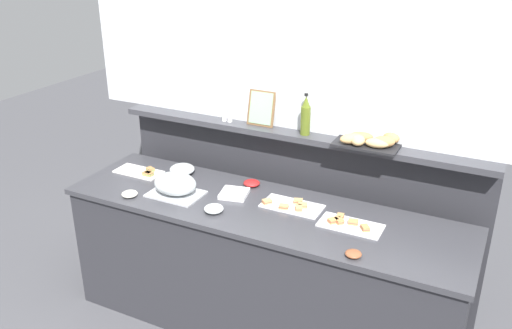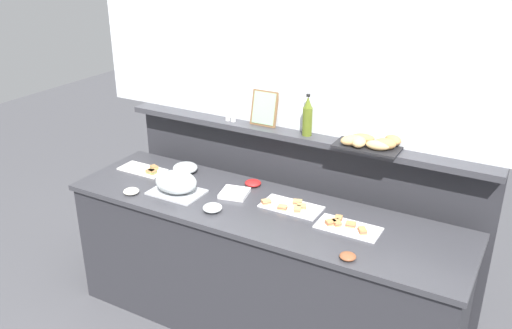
% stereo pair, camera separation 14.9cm
% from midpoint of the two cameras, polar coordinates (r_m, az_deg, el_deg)
% --- Properties ---
extents(ground_plane, '(12.00, 12.00, 0.00)m').
position_cam_midpoint_polar(ground_plane, '(4.30, 5.44, -11.88)').
color(ground_plane, '#4C4C51').
extents(buffet_counter, '(2.56, 0.71, 0.90)m').
position_cam_midpoint_polar(buffet_counter, '(3.60, 1.70, -10.86)').
color(buffet_counter, '#2D2D33').
rests_on(buffet_counter, ground_plane).
extents(back_ledge_unit, '(2.61, 0.22, 1.25)m').
position_cam_midpoint_polar(back_ledge_unit, '(3.91, 5.39, -4.51)').
color(back_ledge_unit, '#2D2D33').
rests_on(back_ledge_unit, ground_plane).
extents(upper_wall_panel, '(3.21, 0.08, 1.35)m').
position_cam_midpoint_polar(upper_wall_panel, '(3.52, 6.35, 14.20)').
color(upper_wall_panel, silver).
rests_on(upper_wall_panel, back_ledge_unit).
extents(sandwich_platter_rear, '(0.37, 0.18, 0.04)m').
position_cam_midpoint_polar(sandwich_platter_rear, '(3.20, 10.82, -6.41)').
color(sandwich_platter_rear, silver).
rests_on(sandwich_platter_rear, buffet_counter).
extents(sandwich_platter_front, '(0.37, 0.19, 0.04)m').
position_cam_midpoint_polar(sandwich_platter_front, '(3.37, 4.91, -4.40)').
color(sandwich_platter_front, silver).
rests_on(sandwich_platter_front, buffet_counter).
extents(sandwich_platter_side, '(0.34, 0.17, 0.04)m').
position_cam_midpoint_polar(sandwich_platter_side, '(3.93, -10.50, -0.55)').
color(sandwich_platter_side, white).
rests_on(sandwich_platter_side, buffet_counter).
extents(serving_cloche, '(0.34, 0.24, 0.17)m').
position_cam_midpoint_polar(serving_cloche, '(3.54, -7.17, -1.94)').
color(serving_cloche, '#B7BABF').
rests_on(serving_cloche, buffet_counter).
extents(glass_bowl_large, '(0.12, 0.12, 0.05)m').
position_cam_midpoint_polar(glass_bowl_large, '(3.32, -3.30, -4.59)').
color(glass_bowl_large, silver).
rests_on(glass_bowl_large, buffet_counter).
extents(glass_bowl_medium, '(0.17, 0.17, 0.07)m').
position_cam_midpoint_polar(glass_bowl_medium, '(3.85, -6.32, -0.41)').
color(glass_bowl_medium, silver).
rests_on(glass_bowl_medium, buffet_counter).
extents(condiment_bowl_dark, '(0.11, 0.11, 0.04)m').
position_cam_midpoint_polar(condiment_bowl_dark, '(3.64, 0.85, -1.96)').
color(condiment_bowl_dark, red).
rests_on(condiment_bowl_dark, buffet_counter).
extents(condiment_bowl_teal, '(0.09, 0.09, 0.03)m').
position_cam_midpoint_polar(condiment_bowl_teal, '(2.92, 11.05, -9.43)').
color(condiment_bowl_teal, brown).
rests_on(condiment_bowl_teal, buffet_counter).
extents(condiment_bowl_cream, '(0.10, 0.10, 0.04)m').
position_cam_midpoint_polar(condiment_bowl_cream, '(3.60, -11.78, -2.77)').
color(condiment_bowl_cream, silver).
rests_on(condiment_bowl_cream, buffet_counter).
extents(napkin_stack, '(0.20, 0.20, 0.03)m').
position_cam_midpoint_polar(napkin_stack, '(3.51, -1.05, -3.02)').
color(napkin_stack, white).
rests_on(napkin_stack, buffet_counter).
extents(olive_oil_bottle, '(0.06, 0.06, 0.28)m').
position_cam_midpoint_polar(olive_oil_bottle, '(3.53, 6.61, 4.94)').
color(olive_oil_bottle, '#56661E').
rests_on(olive_oil_bottle, back_ledge_unit).
extents(salt_shaker, '(0.03, 0.03, 0.09)m').
position_cam_midpoint_polar(salt_shaker, '(3.82, -1.85, 5.24)').
color(salt_shaker, white).
rests_on(salt_shaker, back_ledge_unit).
extents(pepper_shaker, '(0.03, 0.03, 0.09)m').
position_cam_midpoint_polar(pepper_shaker, '(3.80, -1.28, 5.14)').
color(pepper_shaker, white).
rests_on(pepper_shaker, back_ledge_unit).
extents(bread_basket, '(0.41, 0.30, 0.08)m').
position_cam_midpoint_polar(bread_basket, '(3.41, 13.23, 2.25)').
color(bread_basket, black).
rests_on(bread_basket, back_ledge_unit).
extents(framed_picture, '(0.19, 0.07, 0.24)m').
position_cam_midpoint_polar(framed_picture, '(3.70, 2.03, 5.90)').
color(framed_picture, brown).
rests_on(framed_picture, back_ledge_unit).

